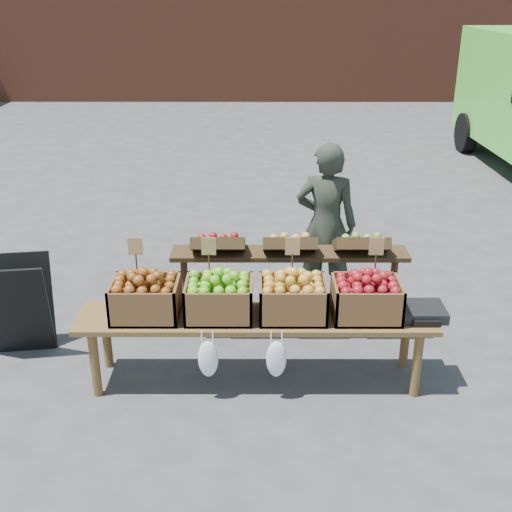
# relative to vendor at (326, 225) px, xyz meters

# --- Properties ---
(ground) EXTENTS (80.00, 80.00, 0.00)m
(ground) POSITION_rel_vendor_xyz_m (0.30, -1.40, -0.79)
(ground) COLOR #3F3F41
(vendor) EXTENTS (0.64, 0.49, 1.58)m
(vendor) POSITION_rel_vendor_xyz_m (0.00, 0.00, 0.00)
(vendor) COLOR #262C21
(vendor) RESTS_ON ground
(chalkboard_sign) EXTENTS (0.59, 0.38, 0.84)m
(chalkboard_sign) POSITION_rel_vendor_xyz_m (-2.64, -0.94, -0.37)
(chalkboard_sign) COLOR black
(chalkboard_sign) RESTS_ON ground
(back_table) EXTENTS (2.10, 0.44, 1.04)m
(back_table) POSITION_rel_vendor_xyz_m (-0.37, -0.67, -0.27)
(back_table) COLOR #342513
(back_table) RESTS_ON ground
(display_bench) EXTENTS (2.70, 0.56, 0.57)m
(display_bench) POSITION_rel_vendor_xyz_m (-0.66, -1.39, -0.51)
(display_bench) COLOR brown
(display_bench) RESTS_ON ground
(crate_golden_apples) EXTENTS (0.50, 0.40, 0.28)m
(crate_golden_apples) POSITION_rel_vendor_xyz_m (-1.48, -1.39, -0.08)
(crate_golden_apples) COLOR brown
(crate_golden_apples) RESTS_ON display_bench
(crate_russet_pears) EXTENTS (0.50, 0.40, 0.28)m
(crate_russet_pears) POSITION_rel_vendor_xyz_m (-0.93, -1.39, -0.08)
(crate_russet_pears) COLOR #479711
(crate_russet_pears) RESTS_ON display_bench
(crate_red_apples) EXTENTS (0.50, 0.40, 0.28)m
(crate_red_apples) POSITION_rel_vendor_xyz_m (-0.38, -1.39, -0.08)
(crate_red_apples) COLOR gold
(crate_red_apples) RESTS_ON display_bench
(crate_green_apples) EXTENTS (0.50, 0.40, 0.28)m
(crate_green_apples) POSITION_rel_vendor_xyz_m (0.17, -1.39, -0.08)
(crate_green_apples) COLOR maroon
(crate_green_apples) RESTS_ON display_bench
(weighing_scale) EXTENTS (0.34, 0.30, 0.08)m
(weighing_scale) POSITION_rel_vendor_xyz_m (0.59, -1.39, -0.18)
(weighing_scale) COLOR black
(weighing_scale) RESTS_ON display_bench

